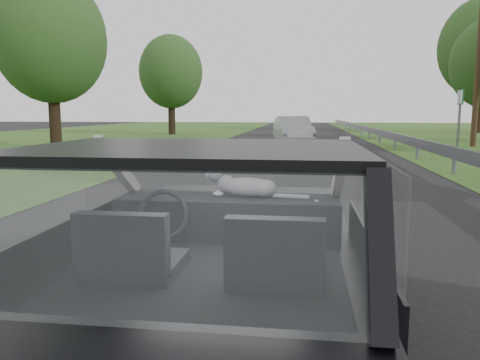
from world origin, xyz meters
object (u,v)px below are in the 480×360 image
(other_car, at_px, (293,131))
(utility_pole, at_px, (479,57))
(cat, at_px, (248,186))
(highway_sign, at_px, (459,121))
(subject_car, at_px, (212,261))

(other_car, height_order, utility_pole, utility_pole)
(other_car, relative_size, utility_pole, 0.52)
(cat, relative_size, utility_pole, 0.07)
(other_car, bearing_deg, cat, -99.96)
(other_car, xyz_separation_m, highway_sign, (6.83, -2.70, 0.55))
(cat, distance_m, utility_pole, 21.49)
(subject_car, height_order, other_car, subject_car)
(subject_car, bearing_deg, other_car, 89.95)
(other_car, bearing_deg, utility_pole, -10.94)
(other_car, bearing_deg, highway_sign, -31.86)
(cat, distance_m, other_car, 19.73)
(other_car, distance_m, highway_sign, 7.37)
(subject_car, xyz_separation_m, utility_pole, (8.33, 20.30, 3.33))
(cat, bearing_deg, highway_sign, 73.45)
(cat, relative_size, other_car, 0.13)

